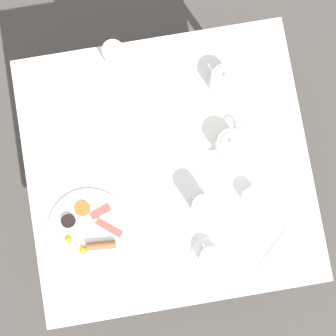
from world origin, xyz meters
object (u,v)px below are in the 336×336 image
object	(u,v)px
breakfast_plate	(88,230)
knife_by_plate	(118,147)
teacup_with_saucer_left	(210,257)
creamer_jug	(251,196)
water_glass_tall	(115,55)
fork_by_plate	(55,112)
teapot_near	(229,144)
fork_spare	(273,249)
spoon_for_tea	(169,96)
teapot_far	(224,81)
water_glass_short	(202,205)

from	to	relation	value
breakfast_plate	knife_by_plate	distance (m)	0.34
teacup_with_saucer_left	creamer_jug	size ratio (longest dim) A/B	1.63
water_glass_tall	fork_by_plate	world-z (taller)	water_glass_tall
teacup_with_saucer_left	water_glass_tall	size ratio (longest dim) A/B	1.29
teapot_near	creamer_jug	distance (m)	0.21
fork_spare	spoon_for_tea	bearing A→B (deg)	-155.87
teapot_far	creamer_jug	distance (m)	0.45
teapot_near	teacup_with_saucer_left	xyz separation A→B (m)	(0.41, -0.14, -0.02)
teapot_near	fork_spare	xyz separation A→B (m)	(0.42, 0.10, -0.05)
water_glass_tall	fork_spare	bearing A→B (deg)	29.82
teapot_near	breakfast_plate	bearing A→B (deg)	-25.70
water_glass_tall	teapot_near	bearing A→B (deg)	42.50
teapot_near	teapot_far	world-z (taller)	same
breakfast_plate	spoon_for_tea	xyz separation A→B (m)	(-0.46, 0.39, -0.01)
fork_by_plate	spoon_for_tea	xyz separation A→B (m)	(0.01, 0.45, 0.00)
breakfast_plate	fork_spare	world-z (taller)	breakfast_plate
teapot_far	teapot_near	bearing A→B (deg)	139.33
water_glass_tall	water_glass_short	world-z (taller)	water_glass_short
water_glass_short	knife_by_plate	world-z (taller)	water_glass_short
teacup_with_saucer_left	breakfast_plate	bearing A→B (deg)	-111.45
breakfast_plate	creamer_jug	distance (m)	0.63
teacup_with_saucer_left	fork_spare	bearing A→B (deg)	86.79
water_glass_tall	knife_by_plate	distance (m)	0.35
creamer_jug	spoon_for_tea	xyz separation A→B (m)	(-0.44, -0.24, -0.03)
teacup_with_saucer_left	spoon_for_tea	bearing A→B (deg)	-175.69
spoon_for_tea	knife_by_plate	bearing A→B (deg)	-53.97
creamer_jug	water_glass_tall	bearing A→B (deg)	-145.55
teapot_near	water_glass_short	bearing A→B (deg)	8.24
water_glass_tall	fork_by_plate	xyz separation A→B (m)	(0.17, -0.27, -0.06)
teapot_near	fork_spare	world-z (taller)	teapot_near
fork_by_plate	knife_by_plate	distance (m)	0.29
teapot_near	water_glass_short	world-z (taller)	water_glass_short
teapot_near	spoon_for_tea	xyz separation A→B (m)	(-0.23, -0.19, -0.05)
spoon_for_tea	fork_spare	size ratio (longest dim) A/B	1.17
water_glass_short	spoon_for_tea	size ratio (longest dim) A/B	0.81
water_glass_tall	spoon_for_tea	size ratio (longest dim) A/B	0.70
breakfast_plate	knife_by_plate	size ratio (longest dim) A/B	1.65
spoon_for_tea	fork_spare	distance (m)	0.71
creamer_jug	fork_spare	bearing A→B (deg)	13.71
teapot_far	knife_by_plate	distance (m)	0.48
teacup_with_saucer_left	fork_by_plate	bearing A→B (deg)	-142.20
teacup_with_saucer_left	fork_spare	xyz separation A→B (m)	(0.01, 0.24, -0.02)
breakfast_plate	teacup_with_saucer_left	xyz separation A→B (m)	(0.17, 0.44, 0.02)
teapot_far	spoon_for_tea	world-z (taller)	teapot_far
teapot_near	teapot_far	distance (m)	0.24
knife_by_plate	spoon_for_tea	distance (m)	0.28
breakfast_plate	water_glass_short	distance (m)	0.44
breakfast_plate	creamer_jug	xyz separation A→B (m)	(-0.02, 0.63, 0.02)
teapot_far	teacup_with_saucer_left	distance (m)	0.67
breakfast_plate	fork_spare	size ratio (longest dim) A/B	2.19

